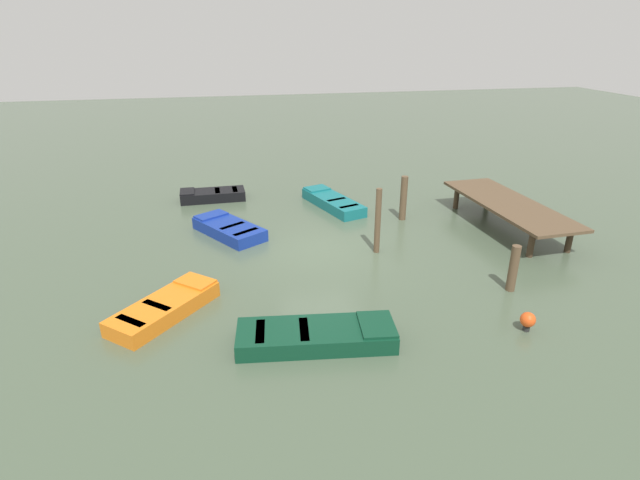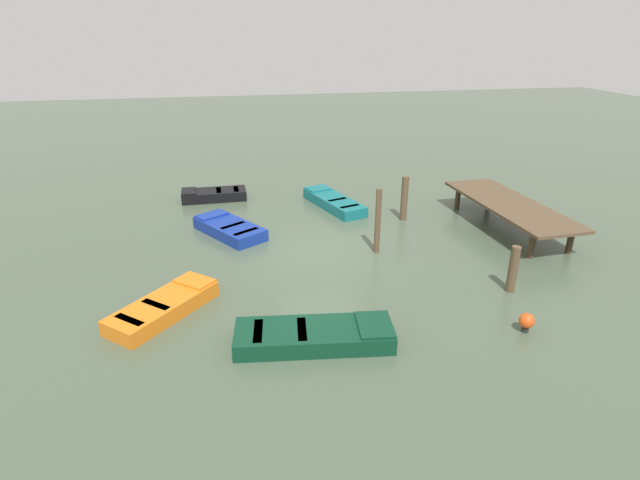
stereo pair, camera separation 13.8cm
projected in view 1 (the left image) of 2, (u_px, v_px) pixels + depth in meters
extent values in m
plane|color=#475642|center=(320.00, 250.00, 16.08)|extent=(80.00, 80.00, 0.00)
cube|color=brown|center=(509.00, 204.00, 17.50)|extent=(5.94, 2.24, 0.10)
cylinder|color=#3C2E20|center=(569.00, 240.00, 15.77)|extent=(0.20, 0.20, 0.85)
cylinder|color=#3C2E20|center=(531.00, 244.00, 15.44)|extent=(0.20, 0.20, 0.85)
cylinder|color=#3C2E20|center=(488.00, 195.00, 19.93)|extent=(0.20, 0.20, 0.85)
cylinder|color=#3C2E20|center=(456.00, 198.00, 19.61)|extent=(0.20, 0.20, 0.85)
cube|color=#0C3823|center=(316.00, 336.00, 11.26)|extent=(1.66, 3.68, 0.40)
cube|color=maroon|center=(316.00, 331.00, 11.20)|extent=(1.32, 3.12, 0.04)
cube|color=#0C3823|center=(377.00, 324.00, 11.28)|extent=(1.19, 0.91, 0.06)
cube|color=maroon|center=(304.00, 330.00, 11.17)|extent=(0.97, 0.32, 0.04)
cube|color=maroon|center=(260.00, 332.00, 11.09)|extent=(0.97, 0.32, 0.04)
cube|color=black|center=(213.00, 195.00, 20.66)|extent=(1.11, 2.62, 0.40)
cube|color=gray|center=(213.00, 192.00, 20.60)|extent=(0.87, 2.22, 0.04)
cube|color=black|center=(187.00, 192.00, 20.36)|extent=(0.97, 0.59, 0.06)
cube|color=#776E5D|center=(217.00, 191.00, 20.62)|extent=(0.84, 0.21, 0.04)
cube|color=#776E5D|center=(235.00, 190.00, 20.77)|extent=(0.84, 0.21, 0.04)
cube|color=orange|center=(164.00, 308.00, 12.37)|extent=(2.88, 2.74, 0.40)
cube|color=black|center=(164.00, 303.00, 12.32)|extent=(2.40, 2.27, 0.04)
cube|color=orange|center=(195.00, 281.00, 13.18)|extent=(1.12, 1.15, 0.06)
cube|color=black|center=(157.00, 306.00, 12.13)|extent=(0.71, 0.76, 0.04)
cube|color=black|center=(131.00, 321.00, 11.49)|extent=(0.71, 0.76, 0.04)
cube|color=navy|center=(229.00, 229.00, 17.19)|extent=(3.00, 2.51, 0.40)
cube|color=silver|center=(229.00, 225.00, 17.13)|extent=(2.51, 2.06, 0.04)
cube|color=navy|center=(211.00, 215.00, 17.81)|extent=(1.10, 1.25, 0.06)
cube|color=#A4A49F|center=(232.00, 226.00, 16.98)|extent=(0.67, 0.91, 0.04)
cube|color=#A4A49F|center=(246.00, 232.00, 16.47)|extent=(0.67, 0.91, 0.04)
cube|color=#14666B|center=(333.00, 202.00, 19.82)|extent=(3.47, 1.99, 0.40)
cube|color=beige|center=(333.00, 199.00, 19.76)|extent=(2.93, 1.62, 0.04)
cube|color=#14666B|center=(317.00, 188.00, 20.76)|extent=(0.98, 1.10, 0.06)
cube|color=#9B9789|center=(336.00, 200.00, 19.55)|extent=(0.43, 0.83, 0.04)
cube|color=#9B9789|center=(349.00, 206.00, 18.82)|extent=(0.43, 0.83, 0.04)
cylinder|color=brown|center=(403.00, 198.00, 18.32)|extent=(0.25, 0.25, 1.65)
cylinder|color=brown|center=(513.00, 268.00, 13.38)|extent=(0.24, 0.24, 1.32)
cylinder|color=brown|center=(378.00, 221.00, 15.53)|extent=(0.18, 0.18, 2.11)
cylinder|color=#262626|center=(526.00, 328.00, 11.80)|extent=(0.16, 0.16, 0.12)
sphere|color=#E54C19|center=(528.00, 320.00, 11.70)|extent=(0.36, 0.36, 0.36)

